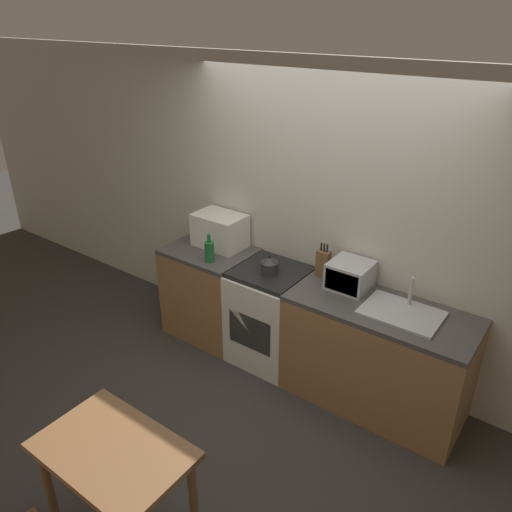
{
  "coord_description": "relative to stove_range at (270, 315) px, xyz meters",
  "views": [
    {
      "loc": [
        1.81,
        -2.42,
        2.89
      ],
      "look_at": [
        -0.39,
        0.58,
        1.05
      ],
      "focal_mm": 35.0,
      "sensor_mm": 36.0,
      "label": 1
    }
  ],
  "objects": [
    {
      "name": "dining_table",
      "position": [
        0.32,
        -1.98,
        0.18
      ],
      "size": [
        0.86,
        0.56,
        0.75
      ],
      "color": "brown",
      "rests_on": "ground_plane"
    },
    {
      "name": "knife_block",
      "position": [
        0.41,
        0.17,
        0.57
      ],
      "size": [
        0.11,
        0.07,
        0.3
      ],
      "color": "brown",
      "rests_on": "counter_right_run"
    },
    {
      "name": "sink_basin",
      "position": [
        1.16,
        0.01,
        0.47
      ],
      "size": [
        0.56,
        0.4,
        0.24
      ],
      "color": "#ADAFB5",
      "rests_on": "counter_right_run"
    },
    {
      "name": "bottle",
      "position": [
        -0.53,
        -0.18,
        0.55
      ],
      "size": [
        0.08,
        0.08,
        0.26
      ],
      "color": "#1E662D",
      "rests_on": "counter_left_run"
    },
    {
      "name": "microwave",
      "position": [
        -0.67,
        0.13,
        0.61
      ],
      "size": [
        0.47,
        0.32,
        0.31
      ],
      "color": "silver",
      "rests_on": "counter_left_run"
    },
    {
      "name": "counter_left_run",
      "position": [
        -0.7,
        0.0,
        0.0
      ],
      "size": [
        0.79,
        0.62,
        0.9
      ],
      "color": "olive",
      "rests_on": "ground_plane"
    },
    {
      "name": "ground_plane",
      "position": [
        0.31,
        -0.68,
        -0.45
      ],
      "size": [
        16.0,
        16.0,
        0.0
      ],
      "primitive_type": "plane",
      "color": "#33302D"
    },
    {
      "name": "toaster_oven",
      "position": [
        0.67,
        0.13,
        0.56
      ],
      "size": [
        0.32,
        0.31,
        0.22
      ],
      "color": "#ADAFB5",
      "rests_on": "counter_right_run"
    },
    {
      "name": "wall_back",
      "position": [
        0.31,
        0.34,
        0.85
      ],
      "size": [
        10.0,
        0.06,
        2.6
      ],
      "color": "beige",
      "rests_on": "ground_plane"
    },
    {
      "name": "kettle",
      "position": [
        0.02,
        -0.05,
        0.52
      ],
      "size": [
        0.15,
        0.15,
        0.17
      ],
      "color": "#2D2D2D",
      "rests_on": "stove_range"
    },
    {
      "name": "stove_range",
      "position": [
        0.0,
        0.0,
        0.0
      ],
      "size": [
        0.6,
        0.62,
        0.9
      ],
      "color": "silver",
      "rests_on": "ground_plane"
    },
    {
      "name": "counter_right_run",
      "position": [
        1.01,
        0.0,
        0.0
      ],
      "size": [
        1.41,
        0.62,
        0.9
      ],
      "color": "olive",
      "rests_on": "ground_plane"
    }
  ]
}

